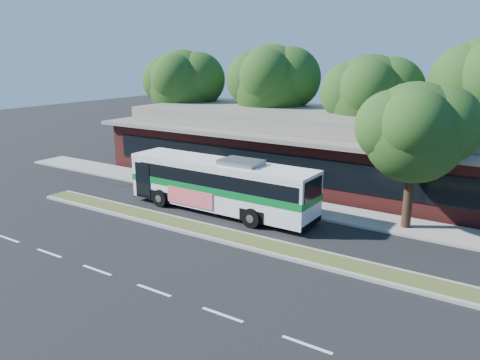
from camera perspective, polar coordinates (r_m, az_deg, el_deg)
The scene contains 11 objects.
ground at distance 21.01m, azimuth -1.04°, elevation -7.88°, with size 120.00×120.00×0.00m, color black.
median_strip at distance 21.44m, azimuth -0.14°, elevation -7.17°, with size 26.00×1.10×0.15m, color #444E21.
sidewalk at distance 26.21m, azimuth 6.80°, elevation -3.14°, with size 44.00×2.60×0.12m, color gray.
parking_lot at distance 39.70m, azimuth -14.71°, elevation 2.62°, with size 14.00×12.00×0.01m, color black.
plaza_building at distance 31.57m, azimuth 12.22°, elevation 3.62°, with size 33.20×11.20×4.45m.
tree_bg_a at distance 40.29m, azimuth -6.41°, elevation 11.62°, with size 6.47×5.80×8.63m.
tree_bg_b at distance 36.65m, azimuth 4.59°, elevation 11.78°, with size 6.69×6.00×9.00m.
tree_bg_c at distance 32.68m, azimuth 16.26°, elevation 9.89°, with size 6.24×5.60×8.26m.
transit_bus at distance 24.77m, azimuth -2.35°, elevation -0.20°, with size 10.80×2.62×3.02m.
sedan at distance 32.92m, azimuth -8.78°, elevation 1.55°, with size 1.72×4.24×1.23m, color silver.
sidewalk_tree at distance 23.05m, azimuth 21.40°, elevation 5.60°, with size 5.21×4.67×7.04m.
Camera 1 is at (10.82, -16.05, 8.16)m, focal length 35.00 mm.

